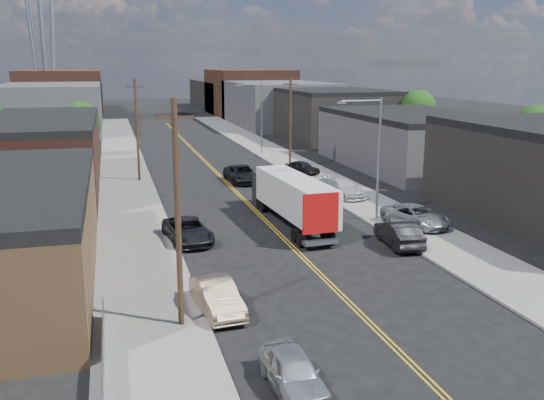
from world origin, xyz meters
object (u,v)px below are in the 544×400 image
semi_truck (289,195)px  car_ahead_truck (242,174)px  car_left_a (293,372)px  car_right_lot_c (302,167)px  car_left_c (188,230)px  car_right_lot_b (341,188)px  car_left_b (217,297)px  car_right_lot_a (416,216)px  car_right_oncoming (399,234)px

semi_truck → car_ahead_truck: semi_truck is taller
car_left_a → car_right_lot_c: size_ratio=1.03×
car_left_c → car_right_lot_c: (14.57, 20.95, 0.07)m
car_left_a → car_right_lot_c: 42.48m
car_right_lot_c → car_right_lot_b: bearing=-119.5°
car_left_b → car_left_c: size_ratio=0.84×
car_right_lot_a → car_left_b: bearing=-162.4°
car_left_c → car_right_lot_b: bearing=27.4°
car_left_b → car_right_lot_b: car_right_lot_b is taller
car_right_oncoming → car_right_lot_c: size_ratio=1.22×
car_right_lot_c → car_ahead_truck: car_ahead_truck is taller
car_left_c → car_right_lot_b: size_ratio=1.02×
car_right_lot_b → car_ahead_truck: size_ratio=0.92×
car_left_b → car_right_lot_c: 35.95m
car_left_a → car_right_lot_a: bearing=49.8°
car_right_lot_a → car_right_lot_b: bearing=81.3°
car_left_a → car_ahead_truck: bearing=78.5°
car_right_lot_a → car_right_lot_c: bearing=76.8°
car_right_oncoming → car_right_lot_c: car_right_oncoming is taller
semi_truck → car_right_lot_a: semi_truck is taller
car_right_oncoming → car_left_a: bearing=57.6°
car_right_lot_b → car_right_lot_c: bearing=74.2°
car_right_oncoming → car_right_lot_b: size_ratio=0.92×
car_right_lot_a → car_right_lot_b: (-1.50, 10.47, 0.04)m
car_left_c → car_right_lot_c: 25.52m
car_right_oncoming → car_right_lot_a: car_right_lot_a is taller
semi_truck → car_right_lot_b: bearing=41.8°
car_left_b → car_ahead_truck: (7.90, 30.81, 0.05)m
car_left_b → car_left_a: bearing=-85.6°
car_ahead_truck → car_right_oncoming: bearing=-80.3°
semi_truck → car_left_b: size_ratio=3.02×
car_left_b → car_right_lot_a: bearing=28.2°
car_left_b → car_ahead_truck: bearing=69.5°
car_left_c → car_right_lot_c: car_left_c is taller
semi_truck → car_right_lot_c: bearing=65.8°
car_left_b → car_right_lot_a: 19.51m
semi_truck → car_right_oncoming: (5.10, -7.29, -1.25)m
car_left_c → car_ahead_truck: 20.49m
car_left_a → car_ahead_truck: (6.50, 38.36, 0.10)m
car_left_c → car_right_oncoming: size_ratio=1.12×
semi_truck → car_ahead_truck: (0.00, 16.08, -1.24)m
car_left_a → car_right_lot_a: car_right_lot_a is taller
car_right_lot_a → car_left_a: bearing=-145.2°
semi_truck → car_right_lot_c: semi_truck is taller
car_left_c → car_right_lot_a: bearing=-9.3°
semi_truck → car_right_lot_b: size_ratio=2.60×
car_left_c → car_right_lot_b: car_right_lot_b is taller
car_right_lot_a → car_right_lot_b: 10.58m
car_right_oncoming → car_left_c: bearing=-13.6°
car_left_a → car_left_c: bearing=91.9°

